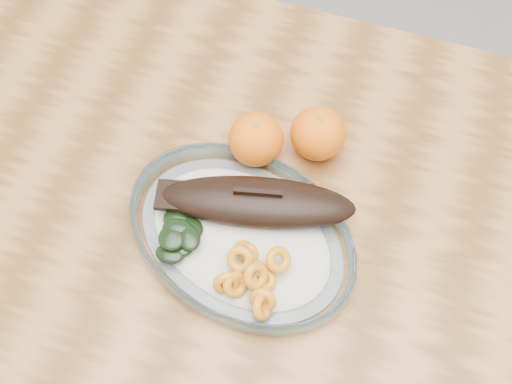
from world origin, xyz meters
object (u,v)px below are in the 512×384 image
dining_table (291,277)px  orange_left (256,139)px  orange_right (318,134)px  plated_meal (241,232)px

dining_table → orange_left: bearing=127.8°
orange_left → orange_right: 0.08m
dining_table → plated_meal: 0.14m
dining_table → plated_meal: plated_meal is taller
plated_meal → orange_left: 0.13m
dining_table → plated_meal: bearing=-172.5°
dining_table → orange_right: 0.20m
plated_meal → orange_left: bearing=117.8°
orange_left → orange_right: same height
dining_table → orange_left: orange_left is taller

